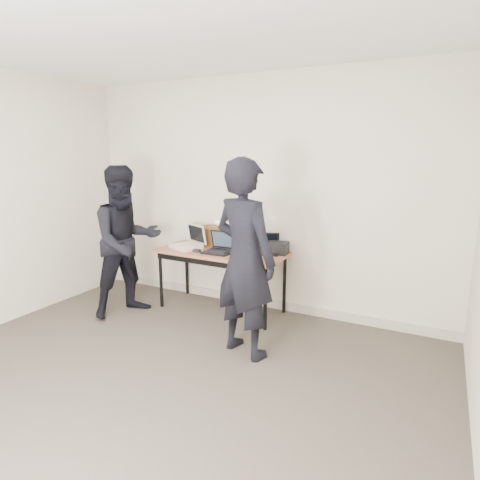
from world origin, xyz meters
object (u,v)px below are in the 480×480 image
Objects in this scene: laptop_beige at (189,243)px; person_observer at (127,242)px; desk at (221,256)px; equipment_box at (278,248)px; person_typist at (245,259)px; laptop_right at (265,248)px; leather_satchel at (217,235)px; laptop_center at (220,248)px.

laptop_beige is 0.72m from person_observer.
desk is 0.89× the size of person_observer.
desk is at bearing -34.75° from person_observer.
person_typist is (0.07, -1.00, 0.12)m from equipment_box.
laptop_right is at bearing -38.99° from person_observer.
desk is 1.10m from person_typist.
equipment_box is (1.06, 0.22, 0.01)m from laptop_beige.
leather_satchel is 1.64× the size of equipment_box.
laptop_right is at bearing 34.08° from laptop_beige.
person_typist is (0.88, -1.03, 0.05)m from leather_satchel.
person_observer is at bearing -147.60° from desk.
desk is 0.84× the size of person_typist.
laptop_right is at bearing -167.67° from equipment_box.
laptop_right is 1.57m from person_observer.
laptop_center is at bearing 19.20° from laptop_beige.
laptop_right reaches higher than equipment_box.
leather_satchel is 0.22× the size of person_observer.
laptop_center reaches higher than equipment_box.
desk is 4.00× the size of laptop_right.
person_typist is (0.69, -0.75, 0.13)m from laptop_center.
desk is at bearing -179.95° from laptop_right.
person_typist is (0.21, -0.97, 0.13)m from laptop_right.
leather_satchel is 0.21× the size of person_typist.
equipment_box is at bearing -5.79° from laptop_right.
person_observer is (-1.54, -0.74, 0.06)m from equipment_box.
person_observer is at bearing -128.52° from leather_satchel.
person_observer is at bearing -171.28° from laptop_right.
leather_satchel is at bearing 124.22° from laptop_center.
laptop_beige is at bearing -168.48° from equipment_box.
desk is 0.13m from laptop_center.
laptop_center is 0.84× the size of leather_satchel.
laptop_right is 1.01× the size of leather_satchel.
desk is at bearing -163.07° from equipment_box.
equipment_box is 1.71m from person_observer.
laptop_center is at bearing -158.49° from equipment_box.
laptop_beige is at bearing 173.29° from laptop_right.
equipment_box is (0.81, -0.04, -0.06)m from leather_satchel.
laptop_right is 0.14m from equipment_box.
laptop_beige reaches higher than laptop_center.
equipment_box is 0.13× the size of person_typist.
desk is 0.34m from leather_satchel.
leather_satchel is at bearing 68.14° from laptop_beige.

